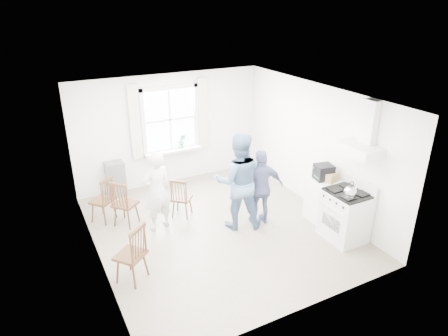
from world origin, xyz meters
The scene contains 17 objects.
room_shell centered at (0.00, 0.00, 1.30)m, with size 4.62×5.12×2.64m.
window_assembly centered at (0.00, 2.45, 1.46)m, with size 1.88×0.24×1.70m.
range_hood centered at (2.07, -1.35, 1.90)m, with size 0.45×0.76×0.94m.
shelf_unit centered at (-1.40, 2.33, 0.40)m, with size 0.40×0.30×0.80m, color slate.
gas_stove centered at (1.91, -1.35, 0.48)m, with size 0.68×0.76×1.12m.
kettle centered at (1.78, -1.52, 1.05)m, with size 0.22×0.22×0.31m.
low_cabinet centered at (1.98, -0.65, 0.45)m, with size 0.50×0.55×0.90m, color silver.
stereo_stack centered at (1.95, -0.63, 1.05)m, with size 0.38×0.35×0.30m.
cardboard_box centered at (2.01, -0.77, 0.98)m, with size 0.26×0.19×0.17m, color #987F49.
windsor_chair_a centered at (-1.83, 1.29, 0.58)m, with size 0.56×0.55×0.95m.
windsor_chair_b centered at (-0.50, 0.74, 0.53)m, with size 0.51×0.51×0.86m.
windsor_chair_c centered at (-1.83, -0.80, 0.61)m, with size 0.58×0.58×1.00m.
person_left centered at (-1.01, 0.58, 0.79)m, with size 0.58×0.58×1.58m, color silver.
person_mid centered at (0.40, -0.05, 0.95)m, with size 0.92×0.92×1.90m, color slate.
person_right centered at (0.83, -0.17, 0.77)m, with size 0.90×0.90×1.54m, color navy.
potted_plant centered at (0.23, 2.36, 1.02)m, with size 0.19×0.19×0.35m, color #2E6834.
windsor_chair_d centered at (-1.61, 0.93, 0.59)m, with size 0.56×0.57×0.97m.
Camera 1 is at (-2.99, -5.96, 4.15)m, focal length 32.00 mm.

